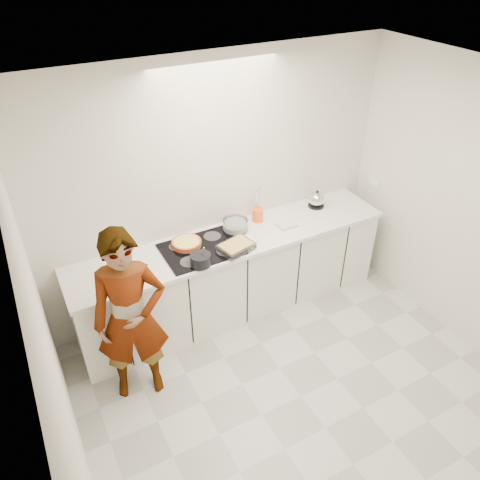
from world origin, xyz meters
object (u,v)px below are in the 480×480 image
utensil_crock (258,215)px  cook (131,318)px  baking_dish (236,246)px  mixing_bowl (235,225)px  kettle (317,200)px  saucepan (201,260)px  tart_dish (187,243)px  hob (201,249)px

utensil_crock → cook: (-1.57, -0.69, -0.16)m
baking_dish → mixing_bowl: size_ratio=1.39×
cook → baking_dish: bearing=29.2°
utensil_crock → cook: cook is taller
kettle → cook: bearing=-164.2°
saucepan → baking_dish: (0.39, 0.06, -0.02)m
tart_dish → mixing_bowl: bearing=3.8°
baking_dish → cook: 1.18m
baking_dish → kettle: kettle is taller
mixing_bowl → hob: bearing=-161.1°
baking_dish → cook: (-1.13, -0.32, -0.14)m
mixing_bowl → kettle: size_ratio=1.31×
baking_dish → mixing_bowl: bearing=63.5°
cook → utensil_crock: bearing=37.0°
baking_dish → mixing_bowl: mixing_bowl is taller
hob → tart_dish: bearing=130.5°
mixing_bowl → utensil_crock: bearing=9.8°
baking_dish → kettle: 1.19m
utensil_crock → tart_dish: bearing=-174.1°
mixing_bowl → cook: size_ratio=0.16×
hob → utensil_crock: size_ratio=5.10×
kettle → hob: bearing=-173.7°
mixing_bowl → cook: (-1.28, -0.64, -0.14)m
tart_dish → saucepan: bearing=-91.0°
tart_dish → baking_dish: size_ratio=0.81×
utensil_crock → kettle: bearing=-3.5°
baking_dish → utensil_crock: bearing=39.8°
saucepan → baking_dish: bearing=8.3°
cook → mixing_bowl: bearing=39.7°
kettle → cook: (-2.27, -0.64, -0.17)m
baking_dish → kettle: (1.14, 0.32, 0.03)m
baking_dish → utensil_crock: utensil_crock is taller
baking_dish → cook: bearing=-164.1°
hob → kettle: size_ratio=3.68×
tart_dish → kettle: kettle is taller
hob → baking_dish: bearing=-30.6°
kettle → utensil_crock: (-0.70, 0.04, -0.01)m
baking_dish → kettle: size_ratio=1.82×
kettle → cook: cook is taller
tart_dish → utensil_crock: (0.82, 0.08, 0.03)m
mixing_bowl → kettle: kettle is taller
baking_dish → mixing_bowl: (0.16, 0.32, 0.01)m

